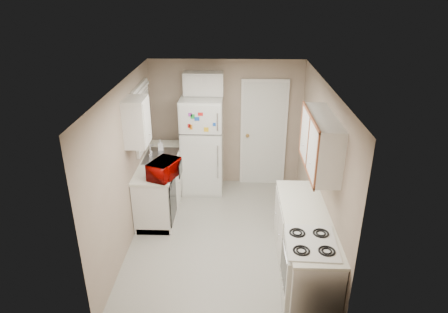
{
  "coord_description": "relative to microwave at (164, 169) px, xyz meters",
  "views": [
    {
      "loc": [
        0.17,
        -5.17,
        3.67
      ],
      "look_at": [
        0.0,
        0.5,
        1.15
      ],
      "focal_mm": 32.0,
      "sensor_mm": 36.0,
      "label": 1
    }
  ],
  "objects": [
    {
      "name": "wall_front",
      "position": [
        0.9,
        -2.15,
        0.15
      ],
      "size": [
        2.8,
        2.8,
        0.0
      ],
      "primitive_type": "plane",
      "color": "gray",
      "rests_on": "floor"
    },
    {
      "name": "window_blinds",
      "position": [
        -0.46,
        0.8,
        0.55
      ],
      "size": [
        0.1,
        0.98,
        1.08
      ],
      "primitive_type": "cube",
      "color": "silver",
      "rests_on": "wall_left"
    },
    {
      "name": "upper_cabinet_left",
      "position": [
        -0.35,
        -0.03,
        0.75
      ],
      "size": [
        0.3,
        0.45,
        0.7
      ],
      "primitive_type": "cube",
      "color": "silver",
      "rests_on": "wall_left"
    },
    {
      "name": "wall_left",
      "position": [
        -0.5,
        -0.25,
        0.15
      ],
      "size": [
        3.8,
        3.8,
        0.0
      ],
      "primitive_type": "plane",
      "color": "gray",
      "rests_on": "floor"
    },
    {
      "name": "stove",
      "position": [
        1.97,
        -1.61,
        -0.62
      ],
      "size": [
        0.61,
        0.73,
        0.86
      ],
      "primitive_type": "cube",
      "rotation": [
        0.0,
        0.0,
        -0.05
      ],
      "color": "silver",
      "rests_on": "floor"
    },
    {
      "name": "soap_bottle",
      "position": [
        -0.25,
        1.05,
        -0.05
      ],
      "size": [
        0.11,
        0.11,
        0.2
      ],
      "primitive_type": "imported",
      "rotation": [
        0.0,
        0.0,
        0.23
      ],
      "color": "silver",
      "rests_on": "left_counter"
    },
    {
      "name": "interior_door",
      "position": [
        1.6,
        1.61,
        -0.03
      ],
      "size": [
        0.86,
        0.06,
        2.08
      ],
      "primitive_type": "cube",
      "color": "silver",
      "rests_on": "floor"
    },
    {
      "name": "wall_right",
      "position": [
        2.3,
        -0.25,
        0.15
      ],
      "size": [
        3.8,
        3.8,
        0.0
      ],
      "primitive_type": "plane",
      "color": "gray",
      "rests_on": "floor"
    },
    {
      "name": "floor",
      "position": [
        0.9,
        -0.25,
        -1.05
      ],
      "size": [
        3.8,
        3.8,
        0.0
      ],
      "primitive_type": "plane",
      "color": "#B3B1A5",
      "rests_on": "ground"
    },
    {
      "name": "dishwasher",
      "position": [
        0.09,
        0.05,
        -0.56
      ],
      "size": [
        0.03,
        0.58,
        0.72
      ],
      "primitive_type": "cube",
      "color": "black",
      "rests_on": "floor"
    },
    {
      "name": "refrigerator",
      "position": [
        0.47,
        1.33,
        -0.15
      ],
      "size": [
        0.75,
        0.72,
        1.79
      ],
      "primitive_type": "cube",
      "rotation": [
        0.0,
        0.0,
        -0.01
      ],
      "color": "silver",
      "rests_on": "floor"
    },
    {
      "name": "right_counter",
      "position": [
        2.0,
        -1.05,
        -0.6
      ],
      "size": [
        0.6,
        2.0,
        0.9
      ],
      "primitive_type": "cube",
      "color": "silver",
      "rests_on": "floor"
    },
    {
      "name": "sink",
      "position": [
        -0.2,
        0.8,
        -0.19
      ],
      "size": [
        0.54,
        0.74,
        0.16
      ],
      "primitive_type": "cube",
      "color": "gray",
      "rests_on": "left_counter"
    },
    {
      "name": "ceiling",
      "position": [
        0.9,
        -0.25,
        1.35
      ],
      "size": [
        3.8,
        3.8,
        0.0
      ],
      "primitive_type": "plane",
      "color": "white",
      "rests_on": "floor"
    },
    {
      "name": "cabinet_over_fridge",
      "position": [
        0.5,
        1.5,
        0.95
      ],
      "size": [
        0.7,
        0.3,
        0.4
      ],
      "primitive_type": "cube",
      "color": "silver",
      "rests_on": "wall_back"
    },
    {
      "name": "wall_back",
      "position": [
        0.9,
        1.65,
        0.15
      ],
      "size": [
        2.8,
        2.8,
        0.0
      ],
      "primitive_type": "plane",
      "color": "gray",
      "rests_on": "floor"
    },
    {
      "name": "left_counter",
      "position": [
        -0.2,
        0.65,
        -0.6
      ],
      "size": [
        0.6,
        1.8,
        0.9
      ],
      "primitive_type": "cube",
      "color": "silver",
      "rests_on": "floor"
    },
    {
      "name": "upper_cabinet_right",
      "position": [
        2.15,
        -0.75,
        0.75
      ],
      "size": [
        0.3,
        1.2,
        0.7
      ],
      "primitive_type": "cube",
      "color": "silver",
      "rests_on": "wall_right"
    },
    {
      "name": "microwave",
      "position": [
        0.0,
        0.0,
        0.0
      ],
      "size": [
        0.56,
        0.45,
        0.33
      ],
      "primitive_type": "imported",
      "rotation": [
        0.0,
        0.0,
        1.17
      ],
      "color": "#870300",
      "rests_on": "left_counter"
    }
  ]
}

